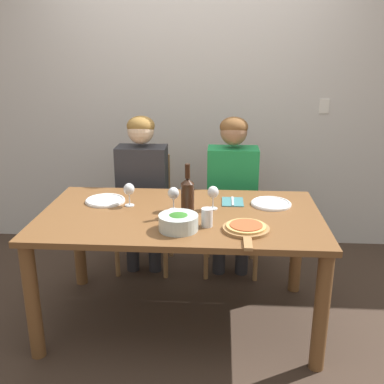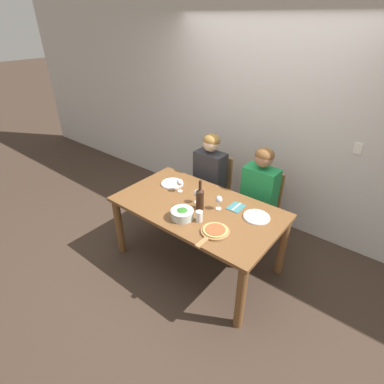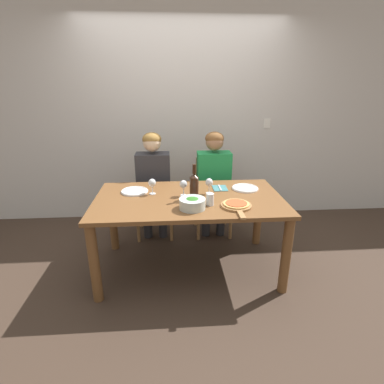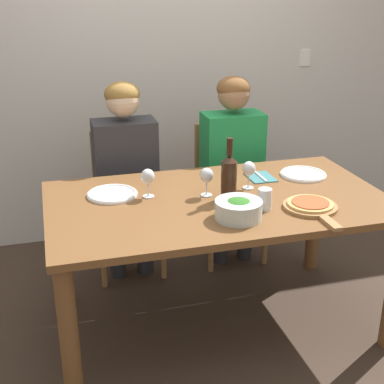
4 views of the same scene
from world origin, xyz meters
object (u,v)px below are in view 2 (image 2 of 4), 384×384
Objects in this scene: dinner_plate_left at (172,183)px; broccoli_bowl at (182,214)px; chair_left at (213,186)px; person_man at (259,190)px; dinner_plate_right at (256,217)px; wine_glass_centre at (197,194)px; wine_glass_left at (180,183)px; wine_glass_right at (219,200)px; person_woman at (209,172)px; chair_right at (261,204)px; wine_bottle at (200,198)px; pizza_on_board at (215,231)px; water_tumbler at (199,216)px; fork_on_napkin at (236,207)px.

broccoli_bowl is at bearing -39.81° from dinner_plate_left.
chair_left is 1.17m from broccoli_bowl.
person_man reaches higher than dinner_plate_right.
dinner_plate_left is 1.72× the size of wine_glass_centre.
dinner_plate_left is (-0.85, -0.52, 0.01)m from person_man.
wine_glass_right is at bearing -2.64° from wine_glass_left.
wine_glass_centre is at bearing -120.16° from person_man.
person_woman is 0.84m from wine_glass_right.
wine_bottle is (-0.29, -0.84, 0.38)m from chair_right.
wine_bottle is 2.12× the size of wine_glass_left.
wine_glass_left is (0.02, -0.70, 0.36)m from chair_left.
wine_glass_left is at bearing -175.03° from dinner_plate_right.
pizza_on_board is at bearing -34.78° from wine_glass_centre.
chair_right is 0.71m from dinner_plate_right.
dinner_plate_left is 0.21m from wine_glass_left.
pizza_on_board is (0.06, -0.96, 0.02)m from person_man.
chair_left is at bearing 171.20° from person_man.
chair_left reaches higher than broccoli_bowl.
chair_right is 0.96m from wine_bottle.
wine_glass_right is at bearing -7.32° from dinner_plate_left.
person_man is 8.20× the size of wine_glass_centre.
person_man reaches higher than wine_glass_centre.
broccoli_bowl is at bearing -158.33° from water_tumbler.
water_tumbler is at bearing -100.24° from person_man.
person_man is 0.64m from wine_glass_right.
chair_right is at bearing 90.00° from person_man.
person_man is 0.90m from wine_glass_left.
person_woman is 1.04m from broccoli_bowl.
pizza_on_board is at bearing -26.76° from wine_glass_left.
wine_bottle is at bearing -60.78° from person_woman.
wine_glass_centre is (-0.62, -0.14, 0.10)m from dinner_plate_right.
person_man is at bearing 89.07° from fork_on_napkin.
broccoli_bowl is 0.69m from dinner_plate_left.
person_man reaches higher than pizza_on_board.
wine_glass_right is (-0.38, -0.10, 0.10)m from dinner_plate_right.
person_man is at bearing 93.44° from pizza_on_board.
water_tumbler is at bearing -48.64° from wine_glass_centre.
water_tumbler is (-0.16, -0.90, 0.06)m from person_man.
wine_glass_centre is at bearing 141.64° from wine_bottle.
wine_glass_left is 0.84× the size of fork_on_napkin.
chair_right is 0.75m from person_woman.
person_woman is 11.55× the size of water_tumbler.
person_woman is 5.57× the size of broccoli_bowl.
wine_glass_left is at bearing -88.19° from chair_left.
chair_right is at bearing 8.80° from person_woman.
wine_glass_right is 1.00× the size of wine_glass_centre.
dinner_plate_right is 1.44× the size of fork_on_napkin.
chair_right is at bearing 73.37° from broccoli_bowl.
wine_bottle reaches higher than dinner_plate_left.
person_woman reaches higher than wine_bottle.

